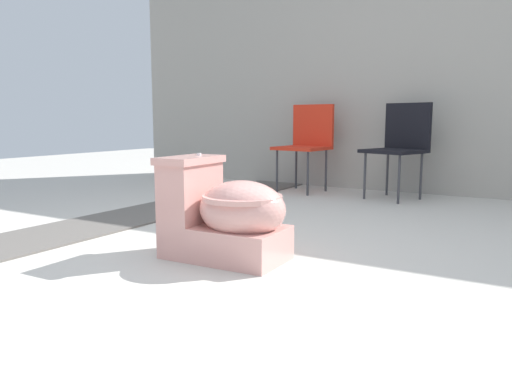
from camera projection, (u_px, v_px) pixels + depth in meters
name	position (u px, v px, depth m)	size (l,w,h in m)	color
ground_plane	(226.00, 259.00, 2.49)	(14.00, 14.00, 0.00)	beige
gravel_strip	(127.00, 218.00, 3.52)	(0.56, 8.00, 0.01)	#605B56
building_wall	(451.00, 51.00, 4.49)	(7.00, 0.20, 2.60)	#9E998E
toilet	(226.00, 215.00, 2.47)	(0.64, 0.40, 0.52)	#E09E93
folding_chair_left	(307.00, 138.00, 4.81)	(0.48, 0.48, 0.83)	red
folding_chair_middle	(401.00, 140.00, 4.35)	(0.55, 0.55, 0.83)	black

